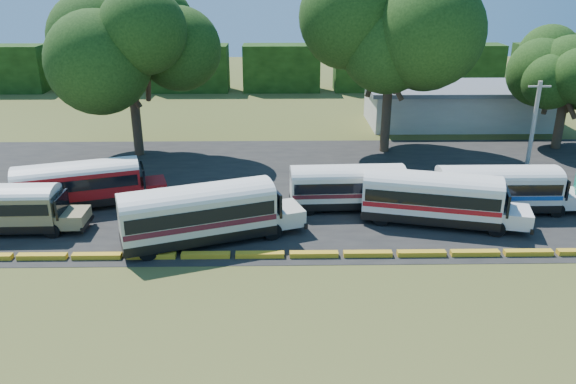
{
  "coord_description": "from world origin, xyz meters",
  "views": [
    {
      "loc": [
        -0.41,
        -26.68,
        14.76
      ],
      "look_at": [
        0.15,
        6.0,
        1.92
      ],
      "focal_mm": 35.0,
      "sensor_mm": 36.0,
      "label": 1
    }
  ],
  "objects_px": {
    "bus_white_red": "(435,196)",
    "tree_west": "(128,36)",
    "bus_red": "(81,182)",
    "bus_cream_west": "(202,211)"
  },
  "relations": [
    {
      "from": "bus_cream_west",
      "to": "bus_white_red",
      "type": "relative_size",
      "value": 1.05
    },
    {
      "from": "bus_cream_west",
      "to": "bus_red",
      "type": "bearing_deg",
      "value": 128.51
    },
    {
      "from": "bus_cream_west",
      "to": "bus_white_red",
      "type": "bearing_deg",
      "value": -9.93
    },
    {
      "from": "bus_cream_west",
      "to": "tree_west",
      "type": "xyz_separation_m",
      "value": [
        -7.64,
        17.06,
        7.96
      ]
    },
    {
      "from": "bus_white_red",
      "to": "tree_west",
      "type": "xyz_separation_m",
      "value": [
        -21.71,
        14.7,
        8.07
      ]
    },
    {
      "from": "bus_cream_west",
      "to": "bus_white_red",
      "type": "height_order",
      "value": "bus_cream_west"
    },
    {
      "from": "bus_cream_west",
      "to": "tree_west",
      "type": "distance_m",
      "value": 20.32
    },
    {
      "from": "bus_red",
      "to": "tree_west",
      "type": "bearing_deg",
      "value": 67.63
    },
    {
      "from": "bus_red",
      "to": "bus_white_red",
      "type": "distance_m",
      "value": 22.93
    },
    {
      "from": "bus_white_red",
      "to": "tree_west",
      "type": "distance_m",
      "value": 27.43
    }
  ]
}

